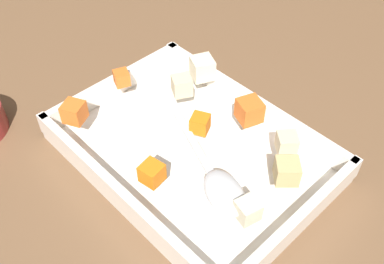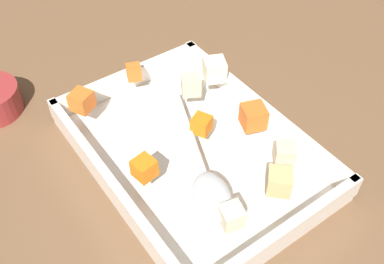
{
  "view_description": "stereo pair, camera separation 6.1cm",
  "coord_description": "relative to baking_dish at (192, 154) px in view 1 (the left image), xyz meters",
  "views": [
    {
      "loc": [
        -0.31,
        0.29,
        0.49
      ],
      "look_at": [
        -0.0,
        0.0,
        0.06
      ],
      "focal_mm": 42.06,
      "sensor_mm": 36.0,
      "label": 1
    },
    {
      "loc": [
        -0.35,
        0.25,
        0.49
      ],
      "look_at": [
        -0.0,
        0.0,
        0.06
      ],
      "focal_mm": 42.06,
      "sensor_mm": 36.0,
      "label": 2
    }
  ],
  "objects": [
    {
      "name": "ground_plane",
      "position": [
        0.0,
        -0.0,
        -0.01
      ],
      "size": [
        4.0,
        4.0,
        0.0
      ],
      "primitive_type": "plane",
      "color": "brown"
    },
    {
      "name": "baking_dish",
      "position": [
        0.0,
        0.0,
        0.0
      ],
      "size": [
        0.37,
        0.26,
        0.05
      ],
      "color": "white",
      "rests_on": "ground_plane"
    },
    {
      "name": "carrot_chunk_corner_nw",
      "position": [
        0.0,
        -0.02,
        0.05
      ],
      "size": [
        0.03,
        0.03,
        0.02
      ],
      "primitive_type": "cube",
      "rotation": [
        0.0,
        0.0,
        0.46
      ],
      "color": "orange",
      "rests_on": "baking_dish"
    },
    {
      "name": "carrot_chunk_far_left",
      "position": [
        0.16,
        -0.0,
        0.05
      ],
      "size": [
        0.03,
        0.03,
        0.02
      ],
      "primitive_type": "cube",
      "rotation": [
        0.0,
        0.0,
        5.9
      ],
      "color": "orange",
      "rests_on": "baking_dish"
    },
    {
      "name": "carrot_chunk_far_right",
      "position": [
        0.14,
        0.09,
        0.05
      ],
      "size": [
        0.04,
        0.04,
        0.03
      ],
      "primitive_type": "cube",
      "rotation": [
        0.0,
        0.0,
        0.47
      ],
      "color": "orange",
      "rests_on": "baking_dish"
    },
    {
      "name": "carrot_chunk_near_spoon",
      "position": [
        -0.02,
        0.09,
        0.05
      ],
      "size": [
        0.03,
        0.03,
        0.03
      ],
      "primitive_type": "cube",
      "rotation": [
        0.0,
        0.0,
        3.31
      ],
      "color": "orange",
      "rests_on": "baking_dish"
    },
    {
      "name": "carrot_chunk_under_handle",
      "position": [
        -0.03,
        -0.08,
        0.05
      ],
      "size": [
        0.04,
        0.04,
        0.03
      ],
      "primitive_type": "cube",
      "rotation": [
        0.0,
        0.0,
        2.79
      ],
      "color": "orange",
      "rests_on": "baking_dish"
    },
    {
      "name": "potato_chunk_center",
      "position": [
        -0.13,
        -0.03,
        0.05
      ],
      "size": [
        0.04,
        0.04,
        0.03
      ],
      "primitive_type": "cube",
      "rotation": [
        0.0,
        0.0,
        3.94
      ],
      "color": "tan",
      "rests_on": "baking_dish"
    },
    {
      "name": "potato_chunk_heap_top",
      "position": [
        0.08,
        -0.05,
        0.05
      ],
      "size": [
        0.04,
        0.04,
        0.03
      ],
      "primitive_type": "cube",
      "rotation": [
        0.0,
        0.0,
        2.64
      ],
      "color": "beige",
      "rests_on": "baking_dish"
    },
    {
      "name": "potato_chunk_corner_sw",
      "position": [
        -0.14,
        0.04,
        0.05
      ],
      "size": [
        0.03,
        0.03,
        0.03
      ],
      "primitive_type": "cube",
      "rotation": [
        0.0,
        0.0,
        6.04
      ],
      "color": "beige",
      "rests_on": "baking_dish"
    },
    {
      "name": "potato_chunk_mid_right",
      "position": [
        0.08,
        -0.1,
        0.05
      ],
      "size": [
        0.04,
        0.04,
        0.03
      ],
      "primitive_type": "cube",
      "rotation": [
        0.0,
        0.0,
        1.15
      ],
      "color": "beige",
      "rests_on": "baking_dish"
    },
    {
      "name": "potato_chunk_near_left",
      "position": [
        -0.1,
        -0.07,
        0.05
      ],
      "size": [
        0.04,
        0.04,
        0.03
      ],
      "primitive_type": "cube",
      "rotation": [
        0.0,
        0.0,
        5.59
      ],
      "color": "beige",
      "rests_on": "baking_dish"
    },
    {
      "name": "serving_spoon",
      "position": [
        -0.09,
        0.04,
        0.04
      ],
      "size": [
        0.23,
        0.11,
        0.02
      ],
      "rotation": [
        0.0,
        0.0,
        5.91
      ],
      "color": "silver",
      "rests_on": "baking_dish"
    }
  ]
}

